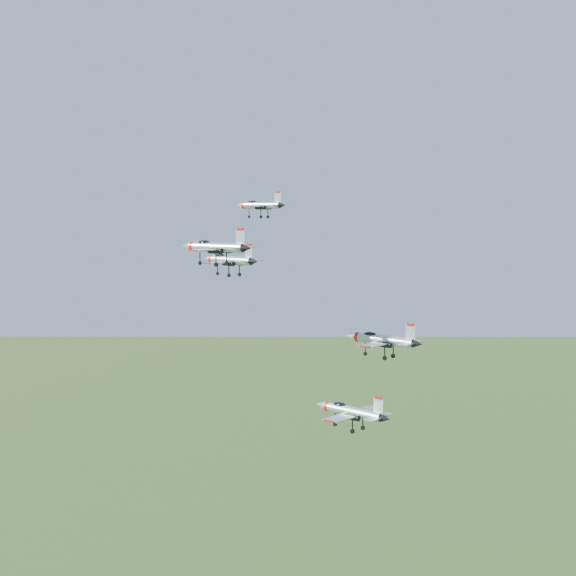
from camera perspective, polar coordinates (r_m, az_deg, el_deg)
The scene contains 5 objects.
jet_lead at distance 135.91m, azimuth -2.03°, elevation 5.91°, with size 10.68×8.81×2.86m.
jet_left_high at distance 123.86m, azimuth -4.22°, elevation 2.02°, with size 12.26×10.27×3.28m.
jet_right_high at distance 110.20m, azimuth -5.24°, elevation 2.93°, with size 12.44×10.23×3.33m.
jet_left_low at distance 125.18m, azimuth 6.68°, elevation -3.66°, with size 13.97×11.57×3.73m.
jet_right_low at distance 104.02m, azimuth 4.48°, elevation -8.71°, with size 11.99×10.02×3.21m.
Camera 1 is at (66.21, -102.08, 158.56)m, focal length 50.00 mm.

